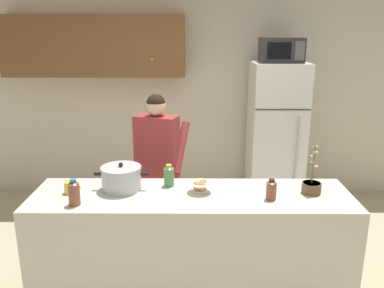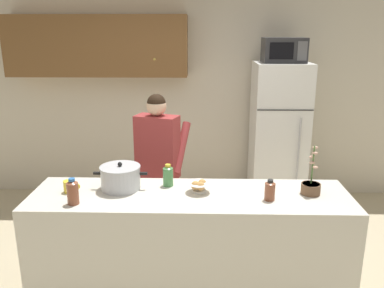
# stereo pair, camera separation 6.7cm
# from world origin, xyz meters

# --- Properties ---
(back_wall_unit) EXTENTS (6.00, 0.48, 2.60)m
(back_wall_unit) POSITION_xyz_m (-0.27, 2.25, 1.45)
(back_wall_unit) COLOR beige
(back_wall_unit) RESTS_ON ground
(kitchen_island) EXTENTS (2.51, 0.68, 0.92)m
(kitchen_island) POSITION_xyz_m (0.00, 0.00, 0.46)
(kitchen_island) COLOR silver
(kitchen_island) RESTS_ON ground
(refrigerator) EXTENTS (0.64, 0.68, 1.79)m
(refrigerator) POSITION_xyz_m (1.02, 1.85, 0.90)
(refrigerator) COLOR white
(refrigerator) RESTS_ON ground
(microwave) EXTENTS (0.48, 0.37, 0.28)m
(microwave) POSITION_xyz_m (1.02, 1.83, 1.93)
(microwave) COLOR #2D2D30
(microwave) RESTS_ON refrigerator
(person_near_pot) EXTENTS (0.57, 0.52, 1.59)m
(person_near_pot) POSITION_xyz_m (-0.33, 0.77, 0.98)
(person_near_pot) COLOR #33384C
(person_near_pot) RESTS_ON ground
(cooking_pot) EXTENTS (0.43, 0.32, 0.23)m
(cooking_pot) POSITION_xyz_m (-0.56, 0.10, 1.02)
(cooking_pot) COLOR silver
(cooking_pot) RESTS_ON kitchen_island
(coffee_mug) EXTENTS (0.13, 0.09, 0.10)m
(coffee_mug) POSITION_xyz_m (-0.95, 0.02, 0.97)
(coffee_mug) COLOR yellow
(coffee_mug) RESTS_ON kitchen_island
(bread_bowl) EXTENTS (0.19, 0.19, 0.10)m
(bread_bowl) POSITION_xyz_m (0.07, 0.04, 0.97)
(bread_bowl) COLOR white
(bread_bowl) RESTS_ON kitchen_island
(bottle_near_edge) EXTENTS (0.09, 0.09, 0.20)m
(bottle_near_edge) POSITION_xyz_m (-0.86, -0.20, 1.02)
(bottle_near_edge) COLOR brown
(bottle_near_edge) RESTS_ON kitchen_island
(bottle_mid_counter) EXTENTS (0.08, 0.08, 0.18)m
(bottle_mid_counter) POSITION_xyz_m (-0.19, 0.17, 1.01)
(bottle_mid_counter) COLOR #4C8C4C
(bottle_mid_counter) RESTS_ON kitchen_island
(bottle_far_corner) EXTENTS (0.08, 0.08, 0.16)m
(bottle_far_corner) POSITION_xyz_m (0.60, -0.09, 1.00)
(bottle_far_corner) COLOR brown
(bottle_far_corner) RESTS_ON kitchen_island
(potted_orchid) EXTENTS (0.15, 0.15, 0.39)m
(potted_orchid) POSITION_xyz_m (0.94, 0.03, 0.98)
(potted_orchid) COLOR brown
(potted_orchid) RESTS_ON kitchen_island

